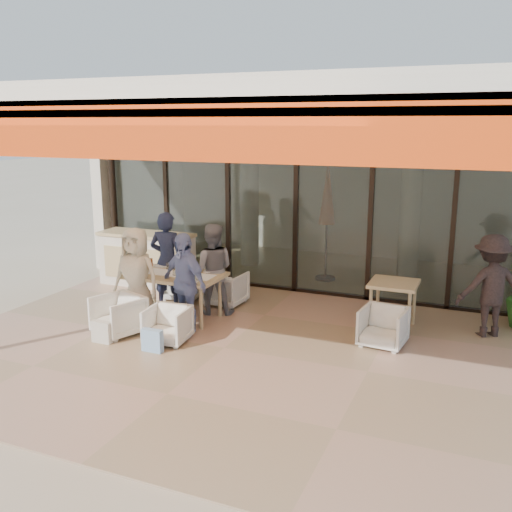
% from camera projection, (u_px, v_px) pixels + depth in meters
% --- Properties ---
extents(ground, '(70.00, 70.00, 0.00)m').
position_uv_depth(ground, '(224.00, 349.00, 7.91)').
color(ground, '#C6B293').
rests_on(ground, ground).
extents(terrace_floor, '(8.00, 6.00, 0.01)m').
position_uv_depth(terrace_floor, '(224.00, 349.00, 7.91)').
color(terrace_floor, tan).
rests_on(terrace_floor, ground).
extents(terrace_structure, '(8.00, 6.00, 3.40)m').
position_uv_depth(terrace_structure, '(211.00, 108.00, 6.93)').
color(terrace_structure, silver).
rests_on(terrace_structure, ground).
extents(glass_storefront, '(8.08, 0.10, 3.20)m').
position_uv_depth(glass_storefront, '(296.00, 207.00, 10.24)').
color(glass_storefront, '#9EADA3').
rests_on(glass_storefront, ground).
extents(interior_block, '(9.05, 3.62, 3.52)m').
position_uv_depth(interior_block, '(332.00, 163.00, 12.17)').
color(interior_block, silver).
rests_on(interior_block, ground).
extents(host_counter, '(1.85, 0.65, 1.04)m').
position_uv_depth(host_counter, '(147.00, 259.00, 10.89)').
color(host_counter, silver).
rests_on(host_counter, ground).
extents(dining_table, '(1.50, 0.90, 0.93)m').
position_uv_depth(dining_table, '(175.00, 277.00, 9.01)').
color(dining_table, tan).
rests_on(dining_table, ground).
extents(chair_far_left, '(0.68, 0.65, 0.64)m').
position_uv_depth(chair_far_left, '(183.00, 282.00, 10.10)').
color(chair_far_left, white).
rests_on(chair_far_left, ground).
extents(chair_far_right, '(0.66, 0.62, 0.64)m').
position_uv_depth(chair_far_right, '(226.00, 287.00, 9.78)').
color(chair_far_right, white).
rests_on(chair_far_right, ground).
extents(chair_near_left, '(0.81, 0.79, 0.66)m').
position_uv_depth(chair_near_left, '(118.00, 314.00, 8.39)').
color(chair_near_left, white).
rests_on(chair_near_left, ground).
extents(chair_near_right, '(0.62, 0.59, 0.59)m').
position_uv_depth(chair_near_right, '(168.00, 323.00, 8.08)').
color(chair_near_right, white).
rests_on(chair_near_right, ground).
extents(diner_navy, '(0.64, 0.46, 1.65)m').
position_uv_depth(diner_navy, '(167.00, 260.00, 9.54)').
color(diner_navy, '#1A1F3B').
rests_on(diner_navy, ground).
extents(diner_grey, '(0.89, 0.79, 1.50)m').
position_uv_depth(diner_grey, '(212.00, 269.00, 9.23)').
color(diner_grey, slate).
rests_on(diner_grey, ground).
extents(diner_cream, '(0.78, 0.53, 1.53)m').
position_uv_depth(diner_cream, '(136.00, 277.00, 8.74)').
color(diner_cream, beige).
rests_on(diner_cream, ground).
extents(diner_periwinkle, '(0.96, 0.66, 1.52)m').
position_uv_depth(diner_periwinkle, '(184.00, 283.00, 8.43)').
color(diner_periwinkle, '#7088BB').
rests_on(diner_periwinkle, ground).
extents(tote_bag_cream, '(0.30, 0.10, 0.34)m').
position_uv_depth(tote_bag_cream, '(102.00, 333.00, 8.07)').
color(tote_bag_cream, silver).
rests_on(tote_bag_cream, ground).
extents(tote_bag_blue, '(0.30, 0.10, 0.34)m').
position_uv_depth(tote_bag_blue, '(152.00, 341.00, 7.75)').
color(tote_bag_blue, '#99BFD8').
rests_on(tote_bag_blue, ground).
extents(side_table, '(0.70, 0.70, 0.74)m').
position_uv_depth(side_table, '(394.00, 289.00, 8.56)').
color(side_table, tan).
rests_on(side_table, ground).
extents(side_chair, '(0.66, 0.62, 0.62)m').
position_uv_depth(side_chair, '(383.00, 325.00, 7.96)').
color(side_chair, white).
rests_on(side_chair, ground).
extents(standing_woman, '(1.14, 0.96, 1.53)m').
position_uv_depth(standing_woman, '(491.00, 286.00, 8.24)').
color(standing_woman, black).
rests_on(standing_woman, ground).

